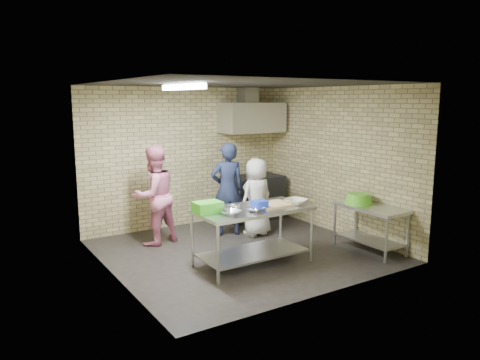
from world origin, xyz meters
The scene contains 26 objects.
floor centered at (0.00, 0.00, 0.00)m, with size 4.20×4.20×0.00m, color black.
ceiling centered at (0.00, 0.00, 2.70)m, with size 4.20×4.20×0.00m, color black.
back_wall centered at (0.00, 2.00, 1.35)m, with size 4.20×0.06×2.70m, color tan.
front_wall centered at (0.00, -2.00, 1.35)m, with size 4.20×0.06×2.70m, color tan.
left_wall centered at (-2.10, 0.00, 1.35)m, with size 0.06×4.00×2.70m, color tan.
right_wall centered at (2.10, 0.00, 1.35)m, with size 0.06×4.00×2.70m, color tan.
prep_table centered at (-0.18, -0.60, 0.44)m, with size 1.75×0.87×0.87m, color #AAADB1.
side_counter centered at (1.80, -1.10, 0.38)m, with size 0.60×1.20×0.75m, color silver.
stove centered at (1.35, 1.65, 0.45)m, with size 1.20×0.70×0.90m, color black.
range_hood centered at (1.35, 1.70, 2.10)m, with size 1.30×0.60×0.60m, color silver.
hood_duct centered at (1.35, 1.85, 2.55)m, with size 0.35×0.30×0.30m, color #A5A8AD.
wall_shelf centered at (1.65, 1.89, 1.92)m, with size 0.80×0.20×0.04m, color #3F2B19.
fluorescent_fixture centered at (-1.00, 0.00, 2.64)m, with size 0.10×1.25×0.08m, color white.
green_crate centered at (-0.88, -0.48, 0.95)m, with size 0.39×0.29×0.16m, color green.
blue_tub centered at (-0.13, -0.70, 0.94)m, with size 0.19×0.19×0.13m, color #1833B6.
cutting_board centered at (0.17, -0.62, 0.89)m, with size 0.53×0.41×0.03m, color #D6B97B.
mixing_bowl_a centered at (-0.68, -0.80, 0.91)m, with size 0.27×0.27×0.07m, color silver.
mixing_bowl_b centered at (-0.48, -0.55, 0.91)m, with size 0.21×0.21×0.07m, color #ABAEB2.
mixing_bowl_c centered at (-0.28, -0.82, 0.90)m, with size 0.25×0.25×0.06m, color silver.
ceramic_bowl centered at (0.52, -0.75, 0.91)m, with size 0.34×0.34×0.08m, color beige.
green_basin centered at (1.78, -0.85, 0.83)m, with size 0.46×0.46×0.17m, color #59C626, non-canonical shape.
bottle_red centered at (1.40, 1.89, 2.03)m, with size 0.07×0.07×0.18m, color #B22619.
bottle_green centered at (1.80, 1.89, 2.02)m, with size 0.06×0.06×0.15m, color green.
man_navy centered at (0.30, 0.94, 0.85)m, with size 0.62×0.41×1.70m, color black.
woman_pink centered at (-1.03, 1.15, 0.85)m, with size 0.82×0.64×1.70m, color #CE6D8F.
woman_white centered at (0.73, 0.63, 0.71)m, with size 0.69×0.45×1.42m, color silver.
Camera 1 is at (-3.92, -6.11, 2.46)m, focal length 34.43 mm.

